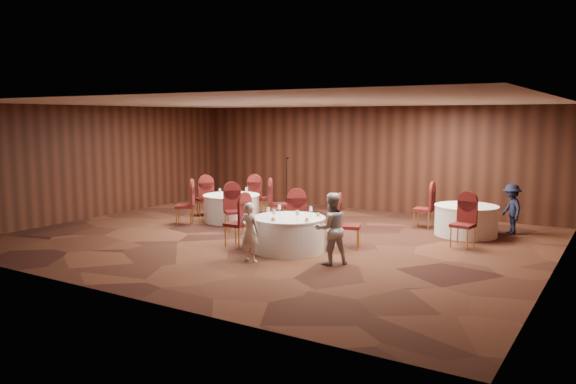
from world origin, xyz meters
The scene contains 15 objects.
ground centered at (0.00, 0.00, 0.00)m, with size 12.00×12.00×0.00m, color black.
room_shell centered at (0.00, 0.00, 1.96)m, with size 12.00×12.00×12.00m.
table_main centered at (0.94, -0.96, 0.38)m, with size 1.57×1.57×0.74m.
table_left centered at (-2.25, 1.19, 0.38)m, with size 1.56×1.56×0.74m.
table_right centered at (3.76, 2.70, 0.38)m, with size 1.51×1.51×0.74m.
chairs_main centered at (0.68, -0.31, 0.50)m, with size 2.84×1.99×1.00m.
chairs_left centered at (-2.25, 1.20, 0.50)m, with size 3.14×2.93×1.00m.
chairs_right centered at (3.29, 2.23, 0.50)m, with size 2.01×2.22×1.00m.
tabletop_main centered at (1.08, -1.07, 0.84)m, with size 1.07×1.13×0.22m.
tabletop_left centered at (-2.26, 1.19, 0.82)m, with size 0.82×0.80×0.22m.
tabletop_right centered at (3.96, 2.45, 0.90)m, with size 0.08×0.08×0.22m.
mic_stand centered at (-2.18, 3.95, 0.47)m, with size 0.24×0.24×1.61m.
woman_a centered at (0.75, -2.12, 0.60)m, with size 0.44×0.29×1.20m, color silver.
woman_b centered at (2.21, -1.45, 0.71)m, with size 0.69×0.54×1.41m, color #B0B1B5.
man_c centered at (4.65, 3.47, 0.62)m, with size 0.80×0.46×1.25m, color black.
Camera 1 is at (7.16, -11.02, 2.85)m, focal length 35.00 mm.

